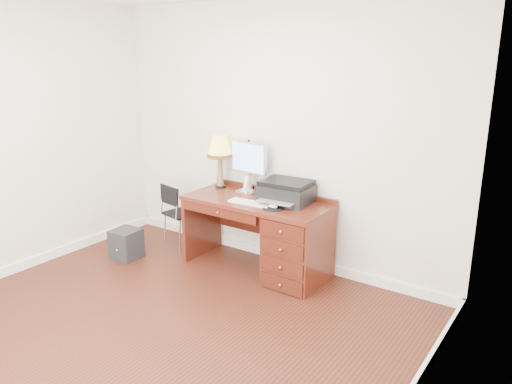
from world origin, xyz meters
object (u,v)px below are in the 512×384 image
Objects in this scene: leg_lamp at (220,150)px; desk at (284,238)px; monitor at (248,160)px; chair at (179,209)px; phone at (247,188)px; printer at (286,191)px; equipment_box at (126,244)px.

desk is at bearing -10.23° from leg_lamp.
chair is (-0.82, -0.23, -0.64)m from monitor.
leg_lamp is (-0.34, -0.05, 0.08)m from monitor.
chair is (-0.83, -0.17, -0.35)m from phone.
desk is 0.71m from phone.
printer is 0.69× the size of chair.
desk is 0.92m from monitor.
leg_lamp is 3.19× the size of phone.
printer reaches higher than equipment_box.
printer is 0.91× the size of leg_lamp.
leg_lamp reaches higher than monitor.
desk is 1.20m from leg_lamp.
phone is at bearing -70.04° from monitor.
printer is at bearing 112.24° from desk.
printer is 0.53m from phone.
equipment_box is at bearing -101.78° from chair.
monitor is 0.36m from leg_lamp.
equipment_box is (-1.65, -0.59, -0.25)m from desk.
leg_lamp is at bearing 31.99° from chair.
equipment_box is at bearing -159.77° from printer.
monitor is 1.06m from chair.
monitor reaches higher than chair.
printer is 1.42m from chair.
printer is 1.89m from equipment_box.
chair is (-1.40, -0.01, 0.04)m from desk.
monitor is 1.64× the size of equipment_box.
printer is at bearing -5.75° from monitor.
monitor is (-0.58, 0.22, 0.67)m from desk.
printer is at bearing 19.81° from equipment_box.
desk is at bearing -71.01° from printer.
desk is 2.80× the size of monitor.
printer is (-0.04, 0.11, 0.45)m from desk.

